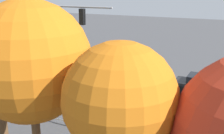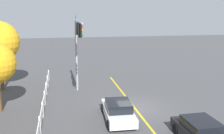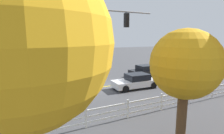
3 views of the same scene
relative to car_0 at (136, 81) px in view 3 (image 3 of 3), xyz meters
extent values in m
plane|color=#444447|center=(1.83, -1.76, -0.66)|extent=(120.00, 120.00, 0.00)
cube|color=gold|center=(-2.17, -1.76, -0.66)|extent=(28.00, 0.16, 0.01)
cylinder|color=gray|center=(7.60, 2.30, 2.80)|extent=(0.20, 0.20, 6.92)
cylinder|color=gray|center=(3.99, 2.30, 5.96)|extent=(7.22, 0.12, 0.12)
cube|color=#0C59B2|center=(6.70, 2.32, 6.24)|extent=(1.10, 0.03, 0.28)
cube|color=black|center=(4.85, 2.30, 5.36)|extent=(0.32, 0.28, 1.00)
sphere|color=red|center=(4.85, 2.15, 5.68)|extent=(0.17, 0.17, 0.17)
sphere|color=orange|center=(4.85, 2.15, 5.36)|extent=(0.17, 0.17, 0.17)
sphere|color=#148C19|center=(4.85, 2.15, 5.04)|extent=(0.17, 0.17, 0.17)
cube|color=black|center=(2.49, 2.30, 5.36)|extent=(0.32, 0.28, 1.00)
sphere|color=red|center=(2.49, 2.15, 5.68)|extent=(0.17, 0.17, 0.17)
sphere|color=orange|center=(2.49, 2.15, 5.36)|extent=(0.17, 0.17, 0.17)
sphere|color=#148C19|center=(2.49, 2.15, 5.04)|extent=(0.17, 0.17, 0.17)
cube|color=silver|center=(0.06, 0.00, -0.15)|extent=(4.47, 1.97, 0.58)
cube|color=black|center=(-0.16, 0.01, 0.43)|extent=(2.12, 1.70, 0.57)
cylinder|color=black|center=(1.59, 0.77, -0.34)|extent=(0.65, 0.25, 0.64)
cylinder|color=black|center=(1.52, -0.90, -0.34)|extent=(0.65, 0.25, 0.64)
cylinder|color=black|center=(-1.40, 0.90, -0.34)|extent=(0.65, 0.25, 0.64)
cylinder|color=black|center=(-1.47, -0.78, -0.34)|extent=(0.65, 0.25, 0.64)
cube|color=black|center=(-4.32, -3.89, -0.13)|extent=(4.52, 1.89, 0.62)
cube|color=black|center=(-4.10, -3.88, 0.45)|extent=(2.08, 1.68, 0.55)
cylinder|color=black|center=(-5.85, -4.76, -0.34)|extent=(0.64, 0.22, 0.64)
cylinder|color=black|center=(-5.86, -3.03, -0.34)|extent=(0.64, 0.22, 0.64)
cylinder|color=black|center=(-2.78, -4.74, -0.34)|extent=(0.64, 0.22, 0.64)
cylinder|color=black|center=(-2.80, -3.01, -0.34)|extent=(0.64, 0.22, 0.64)
cube|color=navy|center=(-11.33, -3.70, -0.14)|extent=(4.03, 1.95, 0.60)
cube|color=black|center=(-11.13, -3.69, 0.43)|extent=(2.11, 1.69, 0.53)
cylinder|color=black|center=(-12.63, -4.58, -0.34)|extent=(0.65, 0.25, 0.64)
cylinder|color=black|center=(-12.71, -2.93, -0.34)|extent=(0.65, 0.25, 0.64)
cylinder|color=black|center=(-9.95, -4.47, -0.34)|extent=(0.65, 0.25, 0.64)
cylinder|color=black|center=(-10.02, -2.81, -0.34)|extent=(0.65, 0.25, 0.64)
cube|color=white|center=(-3.77, 5.14, -0.09)|extent=(0.10, 0.10, 1.15)
cube|color=white|center=(-1.17, 5.14, -0.09)|extent=(0.10, 0.10, 1.15)
cube|color=white|center=(1.43, 5.14, -0.09)|extent=(0.10, 0.10, 1.15)
cube|color=white|center=(4.03, 5.14, -0.09)|extent=(0.10, 0.10, 1.15)
cube|color=white|center=(6.63, 5.14, -0.09)|extent=(0.10, 0.10, 1.15)
cube|color=white|center=(9.23, 5.14, -0.09)|extent=(0.10, 0.10, 1.15)
cube|color=white|center=(-1.17, 5.14, 0.29)|extent=(26.00, 0.06, 0.09)
cube|color=white|center=(-1.17, 5.14, -0.06)|extent=(26.00, 0.06, 0.09)
cube|color=white|center=(-1.17, 5.14, -0.38)|extent=(26.00, 0.06, 0.09)
sphere|color=gold|center=(9.27, 9.41, 4.00)|extent=(3.84, 3.84, 3.84)
cylinder|color=brown|center=(3.25, 8.44, 0.62)|extent=(0.43, 0.43, 2.56)
sphere|color=gold|center=(3.25, 8.44, 3.02)|extent=(3.00, 3.00, 3.00)
camera|label=1|loc=(-7.02, 16.73, 6.96)|focal=43.85mm
camera|label=2|loc=(-16.30, 3.68, 6.62)|focal=41.16mm
camera|label=3|loc=(9.30, 13.67, 4.13)|focal=28.35mm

